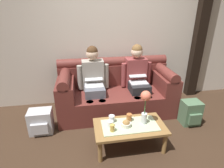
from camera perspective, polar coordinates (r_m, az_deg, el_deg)
The scene contains 15 objects.
ground_plane at distance 2.70m, azimuth 6.02°, elevation -20.42°, with size 14.00×14.00×0.00m, color #382619.
back_wall_patterned at distance 3.64m, azimuth -0.35°, elevation 16.80°, with size 6.00×0.12×2.90m, color beige.
timber_pillar at distance 4.20m, azimuth 25.57°, elevation 15.52°, with size 0.20×0.20×2.90m, color black.
couch at distance 3.43m, azimuth 1.14°, elevation -2.40°, with size 2.04×0.88×0.96m.
person_left at distance 3.27m, azimuth -5.67°, elevation 1.58°, with size 0.56×0.67×1.22m.
person_right at distance 3.41m, azimuth 7.77°, elevation 2.40°, with size 0.56×0.67×1.22m.
coffee_table at distance 2.61m, azimuth 5.44°, elevation -13.37°, with size 0.96×0.52×0.36m.
flower_vase at distance 2.47m, azimuth 10.23°, elevation -5.47°, with size 0.14×0.14×0.48m.
snack_bowl at distance 2.53m, azimuth 4.38°, elevation -12.15°, with size 0.13×0.13×0.10m.
cup_near_left at distance 2.43m, azimuth 0.10°, elevation -13.38°, with size 0.06×0.06×0.09m, color gold.
cup_near_right at distance 2.63m, azimuth 5.27°, elevation -10.22°, with size 0.07×0.07×0.11m, color #B26633.
cup_far_center at distance 2.60m, azimuth -0.10°, elevation -10.66°, with size 0.08×0.08×0.10m, color silver.
cup_far_left at distance 2.52m, azimuth -0.58°, elevation -12.11°, with size 0.08×0.08×0.08m, color silver.
backpack_right at distance 3.38m, azimuth 23.06°, elevation -8.17°, with size 0.29×0.29×0.41m.
backpack_left at distance 3.13m, azimuth -21.06°, elevation -10.79°, with size 0.35×0.30×0.38m.
Camera 1 is at (-0.59, -1.87, 1.86)m, focal length 29.70 mm.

